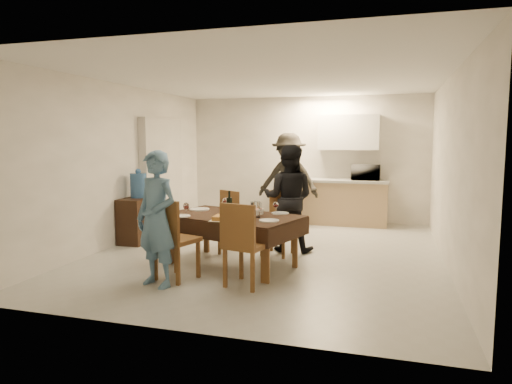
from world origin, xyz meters
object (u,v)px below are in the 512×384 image
Objects in this scene: wine_bottle at (229,203)px; person_kitchen at (288,180)px; water_pitcher at (256,209)px; console at (140,220)px; microwave at (366,172)px; water_jug at (139,185)px; person_far at (289,198)px; dining_table at (232,217)px; person_near at (157,219)px; savoury_tart at (229,218)px.

person_kitchen is at bearing 87.16° from wine_bottle.
water_pitcher is 3.14m from person_kitchen.
water_pitcher is at bearing -23.39° from console.
water_pitcher is 3.79m from microwave.
microwave reaches higher than water_jug.
microwave is at bearing 71.26° from water_pitcher.
microwave is 0.30× the size of person_kitchen.
console is 0.49× the size of person_far.
microwave is (1.21, 3.58, 0.26)m from water_pitcher.
person_far reaches higher than dining_table.
dining_table is 2.49× the size of console.
dining_table is at bearing -91.86° from person_kitchen.
wine_bottle is at bearing 58.72° from person_far.
dining_table is 1.19m from person_near.
wine_bottle reaches higher than console.
savoury_tart is 0.81× the size of microwave.
person_kitchen is (-0.25, 3.13, 0.12)m from water_pitcher.
person_far is at bearing 72.53° from savoury_tart.
dining_table is 10.01× the size of water_pitcher.
savoury_tart is (2.08, -1.34, 0.35)m from console.
savoury_tart is 0.24× the size of person_kitchen.
person_kitchen is at bearing 94.57° from water_pitcher.
water_jug is at bearing 90.00° from console.
wine_bottle is at bearing -25.19° from console.
wine_bottle is 1.61× the size of water_pitcher.
water_pitcher is 0.13× the size of person_near.
wine_bottle is 0.20× the size of person_near.
water_pitcher is (0.35, -0.05, 0.13)m from dining_table.
dining_table is at bearing 171.87° from water_pitcher.
person_kitchen reaches higher than console.
wine_bottle is (-0.05, 0.05, 0.19)m from dining_table.
water_jug reaches higher than wine_bottle.
person_kitchen reaches higher than person_near.
water_pitcher is at bearing -23.39° from water_jug.
water_pitcher is 1.35m from person_near.
dining_table is 2.22m from water_jug.
person_near reaches higher than microwave.
microwave reaches higher than wine_bottle.
microwave is 1.54m from person_kitchen.
console is at bearing -134.47° from person_kitchen.
water_pitcher is at bearing 67.17° from person_near.
person_near is at bearing -54.54° from water_jug.
person_far is at bearing 79.14° from dining_table.
person_far is at bearing 59.04° from wine_bottle.
dining_table is 2.22m from console.
console is at bearing 144.61° from person_near.
person_far is at bearing 2.09° from water_jug.
console is 2.50m from person_near.
console is at bearing -90.00° from water_jug.
person_near is at bearing 65.22° from microwave.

